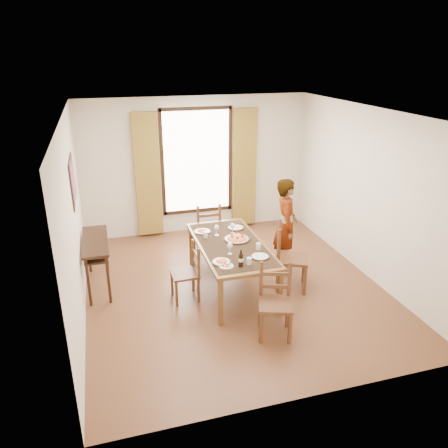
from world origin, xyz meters
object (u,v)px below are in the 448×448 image
object	(u,v)px
man	(286,226)
console_table	(96,247)
pasta_platter	(237,237)
dining_table	(231,247)

from	to	relation	value
man	console_table	bearing A→B (deg)	102.62
man	pasta_platter	xyz separation A→B (m)	(-0.92, -0.22, 0.00)
console_table	dining_table	size ratio (longest dim) A/B	0.60
console_table	pasta_platter	size ratio (longest dim) A/B	3.00
console_table	pasta_platter	bearing A→B (deg)	-13.37
dining_table	man	distance (m)	1.10
console_table	pasta_platter	world-z (taller)	pasta_platter
console_table	dining_table	world-z (taller)	console_table
dining_table	pasta_platter	xyz separation A→B (m)	(0.13, 0.11, 0.11)
dining_table	man	xyz separation A→B (m)	(1.05, 0.33, 0.11)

